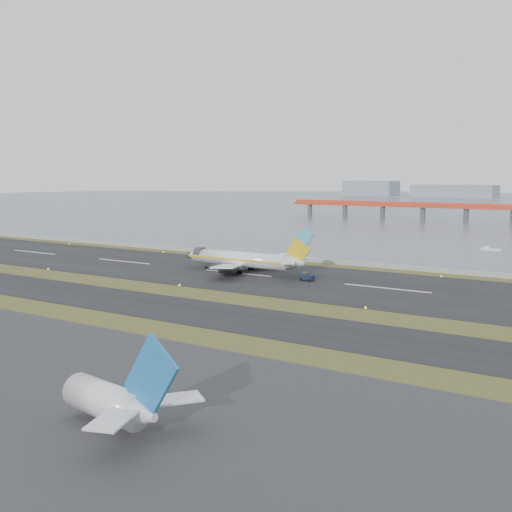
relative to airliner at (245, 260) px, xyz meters
The scene contains 8 objects.
ground 31.75m from the airliner, 92.38° to the right, with size 1000.00×1000.00×0.00m, color #3C481A.
taxiway_strip 43.68m from the airliner, 91.73° to the right, with size 1000.00×18.00×0.10m, color black.
runway_strip 3.96m from the airliner, 130.65° to the right, with size 1000.00×45.00×0.10m, color black.
seawall 28.65m from the airliner, 92.64° to the left, with size 1000.00×2.50×1.00m, color #979892.
airliner is the anchor object (origin of this frame).
pushback_tug 19.41m from the airliner, ahead, with size 3.34×2.14×2.05m.
second_airliner_tail 102.06m from the airliner, 62.33° to the right, with size 15.97×13.12×9.86m.
workboat_near 93.36m from the airliner, 64.66° to the left, with size 6.53×2.22×1.57m.
Camera 1 is at (92.61, -101.03, 24.65)m, focal length 45.00 mm.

